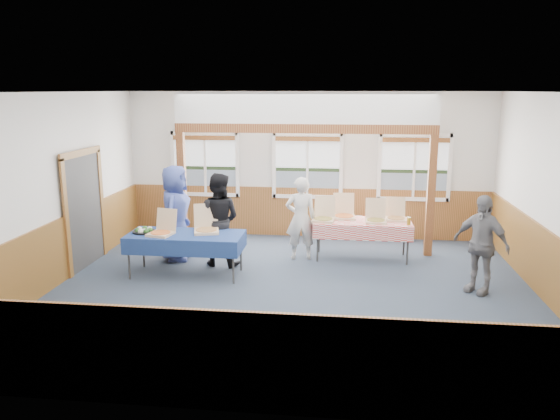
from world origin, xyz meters
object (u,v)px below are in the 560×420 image
at_px(table_left, 185,237).
at_px(person_grey, 481,244).
at_px(woman_white, 301,218).
at_px(table_right, 362,223).
at_px(man_blue, 176,213).
at_px(woman_black, 218,220).

height_order(table_left, person_grey, person_grey).
relative_size(table_left, woman_white, 1.32).
relative_size(table_right, woman_white, 1.23).
distance_m(table_right, woman_white, 1.20).
distance_m(woman_white, man_blue, 2.41).
height_order(table_right, woman_black, woman_black).
relative_size(woman_white, person_grey, 1.00).
bearing_deg(man_blue, table_left, -154.22).
bearing_deg(woman_black, person_grey, 176.18).
bearing_deg(woman_black, woman_white, -152.49).
xyz_separation_m(table_right, man_blue, (-3.57, -0.47, 0.22)).
bearing_deg(woman_black, table_left, 63.34).
distance_m(table_left, man_blue, 1.02).
xyz_separation_m(woman_white, woman_black, (-1.50, -0.54, 0.06)).
relative_size(table_left, table_right, 1.07).
distance_m(table_left, table_right, 3.41).
height_order(table_right, man_blue, man_blue).
relative_size(table_right, woman_black, 1.14).
bearing_deg(man_blue, woman_black, -106.18).
distance_m(woman_white, person_grey, 3.35).
xyz_separation_m(table_right, woman_white, (-1.18, -0.17, 0.11)).
bearing_deg(table_right, man_blue, 176.28).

